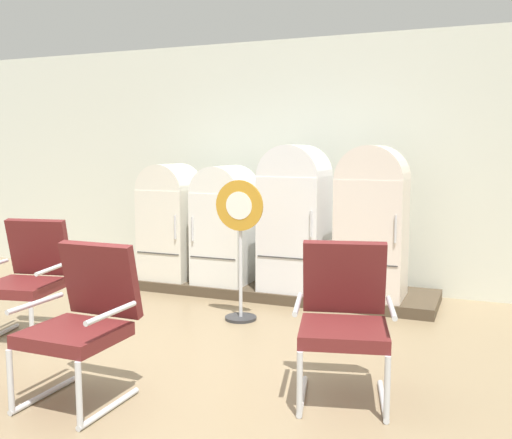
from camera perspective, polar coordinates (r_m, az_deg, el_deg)
ground at (r=4.47m, az=-13.10°, el=-16.18°), size 12.00×10.00×0.05m
back_wall at (r=7.41m, az=3.14°, el=5.54°), size 11.76×0.12×3.05m
display_plinth at (r=7.01m, az=1.36°, el=-6.75°), size 3.86×0.95×0.12m
refrigerator_0 at (r=7.29m, az=-8.38°, el=0.16°), size 0.62×0.63×1.41m
refrigerator_1 at (r=6.99m, az=-3.03°, el=-0.14°), size 0.62×0.71×1.40m
refrigerator_2 at (r=6.63m, az=3.83°, el=0.62°), size 0.70×0.68×1.64m
refrigerator_3 at (r=6.38m, az=11.27°, el=0.21°), size 0.71×0.62×1.64m
armchair_left at (r=5.74m, az=-21.35°, el=-4.91°), size 0.74×0.80×1.07m
armchair_right at (r=4.13m, az=8.57°, el=-9.02°), size 0.76×0.83×1.07m
armchair_center at (r=4.20m, az=-16.46°, el=-8.96°), size 0.66×0.71×1.07m
sign_stand at (r=5.81m, az=-1.58°, el=-2.94°), size 0.50×0.32×1.41m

